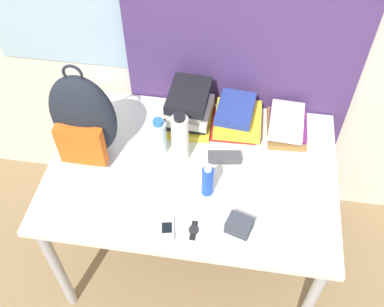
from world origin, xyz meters
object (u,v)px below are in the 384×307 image
at_px(book_stack_center, 236,117).
at_px(sunglasses_case, 224,157).
at_px(water_bottle, 159,137).
at_px(book_stack_left, 189,108).
at_px(book_stack_right, 287,125).
at_px(camera_pouch, 239,225).
at_px(sports_bottle, 180,139).
at_px(wristwatch, 194,230).
at_px(sunscreen_bottle, 208,181).
at_px(backpack, 83,119).
at_px(cell_phone, 167,229).

distance_m(book_stack_center, sunglasses_case, 0.22).
bearing_deg(water_bottle, book_stack_left, 62.95).
xyz_separation_m(book_stack_left, book_stack_right, (0.47, 0.01, -0.05)).
bearing_deg(book_stack_left, camera_pouch, -62.82).
distance_m(sports_bottle, wristwatch, 0.41).
bearing_deg(book_stack_left, book_stack_right, 0.82).
bearing_deg(sunglasses_case, sunscreen_bottle, -105.93).
relative_size(book_stack_right, water_bottle, 1.40).
bearing_deg(backpack, camera_pouch, -23.58).
bearing_deg(backpack, cell_phone, -40.05).
bearing_deg(camera_pouch, backpack, 156.42).
distance_m(water_bottle, cell_phone, 0.43).
bearing_deg(water_bottle, sunscreen_bottle, -39.56).
distance_m(backpack, book_stack_left, 0.50).
distance_m(book_stack_left, wristwatch, 0.62).
bearing_deg(camera_pouch, cell_phone, -170.80).
xyz_separation_m(book_stack_center, wristwatch, (-0.11, -0.61, -0.06)).
bearing_deg(backpack, book_stack_left, 32.11).
bearing_deg(wristwatch, book_stack_left, 100.68).
xyz_separation_m(book_stack_left, cell_phone, (0.01, -0.61, -0.09)).
bearing_deg(sunglasses_case, backpack, -175.85).
relative_size(cell_phone, sunglasses_case, 0.74).
distance_m(backpack, cell_phone, 0.59).
relative_size(backpack, book_stack_left, 1.80).
bearing_deg(backpack, water_bottle, 10.51).
distance_m(book_stack_left, sports_bottle, 0.24).
bearing_deg(water_bottle, camera_pouch, -42.81).
height_order(backpack, cell_phone, backpack).
height_order(sports_bottle, sunglasses_case, sports_bottle).
height_order(book_stack_right, sunglasses_case, book_stack_right).
bearing_deg(camera_pouch, sunscreen_bottle, 132.49).
bearing_deg(book_stack_left, wristwatch, -79.32).
height_order(book_stack_center, camera_pouch, book_stack_center).
bearing_deg(book_stack_right, wristwatch, -120.20).
relative_size(backpack, sunscreen_bottle, 2.84).
relative_size(book_stack_left, water_bottle, 1.41).
bearing_deg(sunglasses_case, wristwatch, -102.10).
bearing_deg(water_bottle, book_stack_right, 20.08).
xyz_separation_m(book_stack_right, water_bottle, (-0.57, -0.21, 0.05)).
relative_size(backpack, water_bottle, 2.54).
relative_size(sports_bottle, cell_phone, 2.34).
xyz_separation_m(book_stack_right, sunscreen_bottle, (-0.33, -0.41, 0.04)).
bearing_deg(book_stack_right, book_stack_center, -179.07).
xyz_separation_m(backpack, camera_pouch, (0.71, -0.31, -0.18)).
bearing_deg(water_bottle, book_stack_center, 31.87).
bearing_deg(wristwatch, cell_phone, -173.74).
height_order(backpack, book_stack_left, backpack).
height_order(sunglasses_case, camera_pouch, camera_pouch).
height_order(book_stack_center, sunscreen_bottle, sunscreen_bottle).
distance_m(book_stack_left, sunglasses_case, 0.30).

